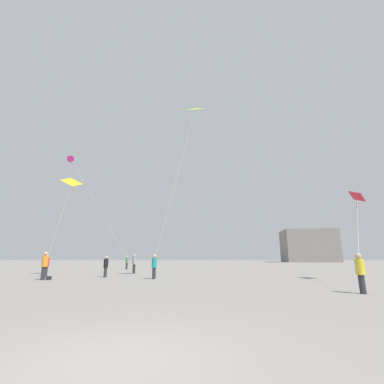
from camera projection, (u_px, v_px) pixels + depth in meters
ground_plane at (118, 362)px, 3.87m from camera, size 300.00×300.00×0.00m
person_in_orange at (45, 264)px, 18.14m from camera, size 0.40×0.40×1.86m
person_in_yellow at (360, 271)px, 11.30m from camera, size 0.36×0.36×1.65m
person_in_green at (127, 262)px, 34.11m from camera, size 0.37×0.37×1.69m
person_in_grey at (134, 263)px, 25.43m from camera, size 0.39×0.39×1.78m
person_in_teal at (154, 265)px, 18.95m from camera, size 0.36×0.36×1.67m
person_in_red at (47, 265)px, 21.16m from camera, size 0.36×0.36×1.64m
person_in_black at (106, 265)px, 20.55m from camera, size 0.35×0.35×1.59m
kite_magenta_diamond at (72, 161)px, 33.34m from camera, size 7.10×4.75×12.50m
kite_lime_delta at (195, 112)px, 21.45m from camera, size 3.56×0.70×12.05m
kite_crimson_delta at (357, 197)px, 18.15m from camera, size 4.36×7.02×4.55m
kite_amber_delta at (72, 183)px, 23.51m from camera, size 1.63×1.51×6.99m
building_left_hall at (308, 246)px, 90.07m from camera, size 16.99×14.30×10.47m
handbag_beside_flyer at (49, 278)px, 18.00m from camera, size 0.33×0.32×0.24m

